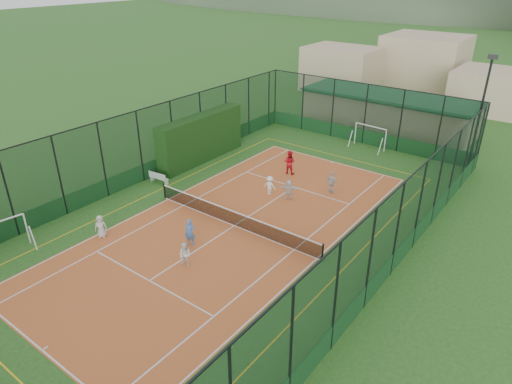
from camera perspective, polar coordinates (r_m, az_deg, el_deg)
ground at (r=26.46m, az=-2.73°, el=-4.25°), size 300.00×300.00×0.00m
court_slab at (r=26.46m, az=-2.73°, el=-4.24°), size 11.17×23.97×0.01m
tennis_net at (r=26.20m, az=-2.75°, el=-3.25°), size 11.67×0.12×1.06m
perimeter_fence at (r=25.27m, az=-2.85°, el=0.62°), size 18.12×34.12×5.00m
floodlight_ne at (r=35.77m, az=26.17°, el=8.62°), size 0.60×0.26×8.25m
clubhouse at (r=43.68m, az=16.14°, el=9.67°), size 15.20×7.20×3.15m
hedge_left at (r=34.94m, az=-6.89°, el=6.70°), size 1.21×8.07×3.53m
white_bench at (r=32.05m, az=-12.03°, el=1.79°), size 1.52×0.55×0.84m
futsal_goal_near at (r=27.08m, az=-29.38°, el=-5.04°), size 2.91×1.25×1.82m
futsal_goal_far at (r=38.58m, az=14.05°, el=6.69°), size 2.90×1.09×1.83m
child_near_left at (r=26.47m, az=-18.84°, el=-4.10°), size 0.77×0.75×1.34m
child_near_mid at (r=24.61m, az=-8.25°, el=-5.03°), size 0.66×0.58×1.51m
child_near_right at (r=23.07m, az=-8.85°, el=-7.77°), size 0.70×0.58×1.30m
child_far_left at (r=29.68m, az=1.73°, el=0.83°), size 0.90×0.61×1.29m
child_far_right at (r=30.23m, az=9.46°, el=1.16°), size 0.88×0.40×1.48m
child_far_back at (r=29.16m, az=4.11°, el=0.31°), size 1.29×0.81×1.32m
coach at (r=32.70m, az=4.19°, el=3.73°), size 0.96×0.82×1.73m
tennis_balls at (r=27.03m, az=-2.07°, el=-3.42°), size 3.38×0.61×0.07m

